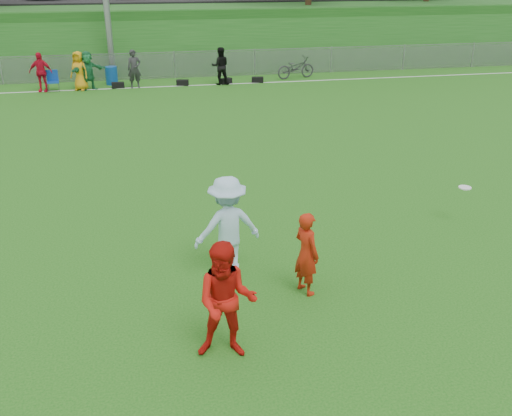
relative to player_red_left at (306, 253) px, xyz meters
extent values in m
plane|color=#165712|center=(-0.84, 0.28, -0.75)|extent=(120.00, 120.00, 0.00)
cube|color=white|center=(-0.84, 18.28, -0.75)|extent=(60.00, 0.10, 0.01)
cube|color=gray|center=(-0.84, 20.28, -0.15)|extent=(58.00, 0.02, 1.20)
cube|color=gray|center=(-0.84, 20.28, 0.50)|extent=(58.00, 0.04, 0.04)
cube|color=#195116|center=(-0.84, 31.28, 0.75)|extent=(120.00, 18.00, 3.00)
imported|color=red|center=(-6.79, 18.28, 0.10)|extent=(1.05, 0.56, 1.69)
imported|color=orange|center=(-5.16, 18.28, 0.10)|extent=(0.98, 0.85, 1.69)
imported|color=#1E723D|center=(-4.78, 18.28, 0.10)|extent=(1.64, 1.12, 1.69)
imported|color=#29292B|center=(-2.77, 18.28, 0.10)|extent=(0.66, 0.47, 1.69)
imported|color=black|center=(1.13, 18.28, 0.10)|extent=(0.86, 0.70, 1.69)
cube|color=black|center=(-3.56, 18.38, -0.62)|extent=(0.58, 0.34, 0.26)
cube|color=black|center=(-0.64, 18.38, -0.62)|extent=(0.59, 0.36, 0.26)
cube|color=black|center=(1.39, 18.38, -0.62)|extent=(0.62, 0.49, 0.26)
cube|color=black|center=(2.91, 18.38, -0.62)|extent=(0.59, 0.36, 0.26)
imported|color=#AB200B|center=(0.00, 0.00, 0.00)|extent=(0.55, 0.65, 1.50)
imported|color=red|center=(-1.60, -1.45, 0.16)|extent=(1.01, 0.86, 1.82)
imported|color=#A9D4EB|center=(-1.22, 0.90, 0.20)|extent=(1.33, 0.90, 1.90)
cylinder|color=silver|center=(4.16, 2.09, 0.07)|extent=(0.27, 0.27, 0.03)
cylinder|color=#0D4292|center=(-3.84, 19.28, -0.34)|extent=(0.60, 0.60, 0.82)
cube|color=#0D3B96|center=(-6.33, 18.27, -0.35)|extent=(0.56, 0.56, 0.05)
cube|color=#0D3B96|center=(-6.36, 18.51, -0.10)|extent=(0.50, 0.10, 0.50)
imported|color=#2A2A2C|center=(4.95, 19.05, -0.23)|extent=(2.08, 1.13, 1.03)
camera|label=1|loc=(-2.55, -8.25, 4.59)|focal=40.00mm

